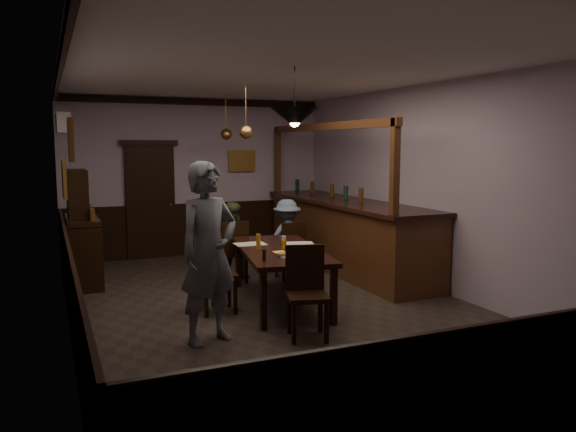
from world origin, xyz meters
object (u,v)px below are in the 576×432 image
person_seated_left (231,241)px  soda_can (284,245)px  chair_far_right (292,248)px  person_seated_right (287,238)px  chair_far_left (234,249)px  chair_near (306,287)px  pendant_iron (295,118)px  dining_table (280,253)px  sideboard (82,239)px  chair_side (211,269)px  coffee_cup (316,251)px  person_standing (209,253)px  bar_counter (346,233)px  pendant_brass_mid (246,132)px  pendant_brass_far (226,134)px

person_seated_left → soda_can: (0.20, -1.68, 0.20)m
chair_far_right → person_seated_right: bearing=-96.2°
chair_far_left → chair_near: chair_near is taller
pendant_iron → dining_table: bearing=79.8°
person_seated_right → sideboard: bearing=-17.1°
person_seated_left → soda_can: size_ratio=10.18×
chair_side → dining_table: bearing=-82.7°
sideboard → pendant_iron: (2.21, -2.97, 1.72)m
soda_can → pendant_iron: bearing=-103.2°
person_seated_left → person_seated_right: bearing=-174.2°
soda_can → coffee_cup: bearing=-68.7°
dining_table → sideboard: sideboard is taller
chair_side → sideboard: (-1.39, 2.22, 0.13)m
person_standing → bar_counter: 4.06m
dining_table → pendant_brass_mid: 2.03m
person_standing → pendant_brass_far: (1.42, 3.92, 1.33)m
person_standing → pendant_iron: (1.11, 0.26, 1.45)m
chair_far_right → chair_near: (-0.90, -2.47, 0.05)m
chair_far_left → person_standing: (-1.04, -2.37, 0.44)m
chair_far_left → chair_side: size_ratio=0.93×
chair_side → sideboard: sideboard is taller
chair_far_right → person_standing: size_ratio=0.48×
chair_side → pendant_brass_mid: bearing=-31.0°
pendant_iron → chair_far_left: bearing=92.0°
person_seated_left → bar_counter: size_ratio=0.28×
chair_near → dining_table: bearing=96.0°
soda_can → pendant_brass_far: bearing=87.4°
chair_near → coffee_cup: chair_near is taller
person_seated_right → sideboard: size_ratio=0.71×
person_standing → pendant_brass_mid: size_ratio=2.40×
person_standing → bar_counter: bearing=19.2°
chair_side → sideboard: size_ratio=0.59×
chair_near → bar_counter: bearing=69.7°
chair_far_right → person_standing: person_standing is taller
pendant_iron → pendant_brass_mid: same height
soda_can → bar_counter: size_ratio=0.03×
chair_side → bar_counter: (2.81, 1.58, 0.06)m
dining_table → chair_side: bearing=-177.6°
person_standing → soda_can: size_ratio=16.20×
chair_far_left → pendant_iron: 2.84m
person_seated_left → bar_counter: (2.02, -0.06, 0.01)m
dining_table → sideboard: bearing=137.1°
chair_far_left → sideboard: (-2.14, 0.85, 0.17)m
dining_table → coffee_cup: bearing=-68.8°
person_seated_left → chair_near: bearing=104.8°
chair_near → chair_far_right: bearing=85.7°
coffee_cup → pendant_brass_far: (-0.07, 3.47, 1.50)m
coffee_cup → bar_counter: 2.69m
soda_can → pendant_iron: pendant_iron is taller
chair_far_left → person_standing: bearing=72.9°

